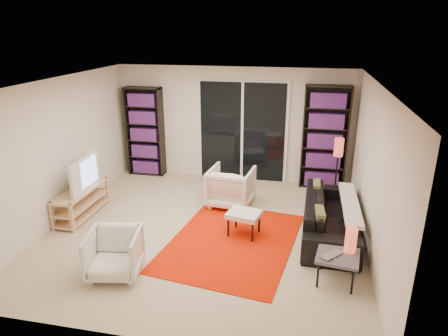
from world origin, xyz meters
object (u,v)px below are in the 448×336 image
at_px(tv_stand, 82,201).
at_px(armchair_front, 114,253).
at_px(bookshelf_right, 325,138).
at_px(sofa, 331,216).
at_px(floor_lamp, 338,155).
at_px(bookshelf_left, 145,132).
at_px(ottoman, 244,215).
at_px(side_table, 338,257).
at_px(armchair_back, 231,187).

bearing_deg(tv_stand, armchair_front, -47.96).
height_order(bookshelf_right, tv_stand, bookshelf_right).
height_order(tv_stand, sofa, sofa).
bearing_deg(floor_lamp, bookshelf_right, 107.94).
bearing_deg(bookshelf_left, bookshelf_right, -0.00).
height_order(armchair_front, ottoman, armchair_front).
bearing_deg(bookshelf_right, armchair_front, -126.45).
xyz_separation_m(sofa, armchair_front, (-2.88, -1.73, 0.00)).
relative_size(bookshelf_left, tv_stand, 1.50).
bearing_deg(armchair_front, tv_stand, 121.30).
relative_size(tv_stand, floor_lamp, 1.04).
distance_m(armchair_front, floor_lamp, 4.34).
xyz_separation_m(sofa, side_table, (0.03, -1.30, 0.05)).
bearing_deg(side_table, tv_stand, 165.61).
bearing_deg(armchair_front, bookshelf_right, 42.81).
distance_m(bookshelf_left, sofa, 4.49).
relative_size(armchair_front, ottoman, 1.19).
relative_size(bookshelf_right, side_table, 3.50).
distance_m(bookshelf_left, armchair_front, 3.97).
distance_m(bookshelf_left, ottoman, 3.56).
bearing_deg(armchair_front, ottoman, 32.06).
bearing_deg(armchair_back, armchair_front, 72.18).
xyz_separation_m(bookshelf_right, ottoman, (-1.26, -2.36, -0.71)).
distance_m(sofa, armchair_back, 1.93).
bearing_deg(sofa, side_table, -177.32).
bearing_deg(bookshelf_right, bookshelf_left, 180.00).
height_order(sofa, side_table, sofa).
bearing_deg(armchair_front, floor_lamp, 34.69).
xyz_separation_m(bookshelf_right, armchair_front, (-2.79, -3.77, -0.74)).
distance_m(bookshelf_left, bookshelf_right, 3.85).
bearing_deg(sofa, tv_stand, 94.19).
height_order(armchair_back, ottoman, armchair_back).
bearing_deg(armchair_back, bookshelf_right, -136.61).
bearing_deg(floor_lamp, armchair_front, -134.56).
bearing_deg(floor_lamp, ottoman, -132.09).
bearing_deg(bookshelf_right, sofa, -87.26).
xyz_separation_m(ottoman, floor_lamp, (1.49, 1.65, 0.59)).
xyz_separation_m(armchair_back, ottoman, (0.42, -1.08, -0.02)).
bearing_deg(ottoman, floor_lamp, 47.91).
distance_m(armchair_back, floor_lamp, 2.07).
xyz_separation_m(bookshelf_right, tv_stand, (-4.17, -2.24, -0.79)).
bearing_deg(ottoman, bookshelf_right, 61.92).
xyz_separation_m(bookshelf_right, armchair_back, (-1.67, -1.27, -0.69)).
xyz_separation_m(bookshelf_left, sofa, (3.95, -2.04, -0.66)).
bearing_deg(armchair_front, armchair_back, 55.28).
distance_m(sofa, side_table, 1.30).
bearing_deg(tv_stand, side_table, -14.39).
xyz_separation_m(tv_stand, armchair_front, (1.38, -1.53, 0.05)).
height_order(bookshelf_left, armchair_front, bookshelf_left).
bearing_deg(ottoman, bookshelf_left, 137.74).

